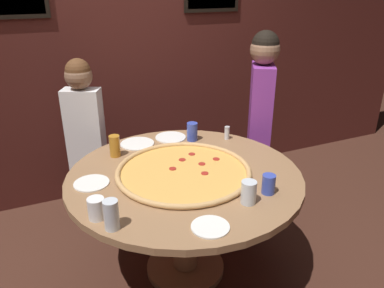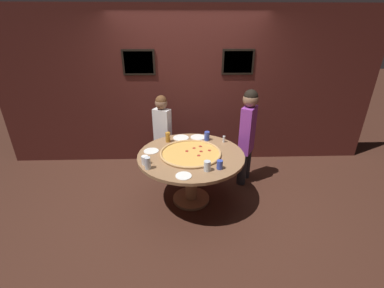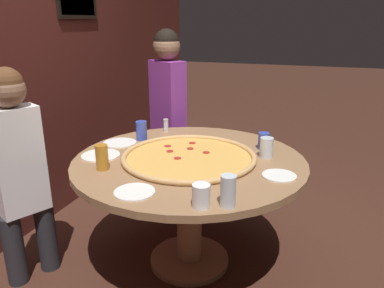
{
  "view_description": "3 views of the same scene",
  "coord_description": "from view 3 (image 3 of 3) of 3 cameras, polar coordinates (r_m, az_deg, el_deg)",
  "views": [
    {
      "loc": [
        -0.77,
        -1.84,
        1.81
      ],
      "look_at": [
        0.09,
        0.08,
        0.88
      ],
      "focal_mm": 35.0,
      "sensor_mm": 36.0,
      "label": 1
    },
    {
      "loc": [
        -0.09,
        -3.03,
        2.28
      ],
      "look_at": [
        0.01,
        -0.09,
        0.93
      ],
      "focal_mm": 24.0,
      "sensor_mm": 36.0,
      "label": 2
    },
    {
      "loc": [
        -2.01,
        -0.71,
        1.54
      ],
      "look_at": [
        -0.06,
        -0.04,
        0.86
      ],
      "focal_mm": 35.0,
      "sensor_mm": 36.0,
      "label": 3
    }
  ],
  "objects": [
    {
      "name": "white_plate_right_side",
      "position": [
        2.6,
        -10.94,
        0.17
      ],
      "size": [
        0.22,
        0.22,
        0.01
      ],
      "primitive_type": "cylinder",
      "color": "white",
      "rests_on": "dining_table"
    },
    {
      "name": "dining_table",
      "position": [
        2.34,
        -0.41,
        -5.67
      ],
      "size": [
        1.41,
        1.41,
        0.74
      ],
      "color": "#936B47",
      "rests_on": "ground_plane"
    },
    {
      "name": "drink_cup_near_left",
      "position": [
        1.69,
        5.53,
        -7.14
      ],
      "size": [
        0.07,
        0.07,
        0.15
      ],
      "primitive_type": "cylinder",
      "color": "silver",
      "rests_on": "dining_table"
    },
    {
      "name": "drink_cup_far_right",
      "position": [
        2.47,
        10.86,
        0.47
      ],
      "size": [
        0.07,
        0.07,
        0.11
      ],
      "primitive_type": "cylinder",
      "color": "#384CB7",
      "rests_on": "dining_table"
    },
    {
      "name": "drink_cup_beside_pizza",
      "position": [
        2.32,
        11.28,
        -0.53
      ],
      "size": [
        0.08,
        0.08,
        0.12
      ],
      "primitive_type": "cylinder",
      "color": "silver",
      "rests_on": "dining_table"
    },
    {
      "name": "white_plate_far_back",
      "position": [
        1.86,
        -8.76,
        -7.23
      ],
      "size": [
        0.2,
        0.2,
        0.01
      ],
      "primitive_type": "cylinder",
      "color": "white",
      "rests_on": "dining_table"
    },
    {
      "name": "diner_centre_back",
      "position": [
        3.19,
        -3.7,
        5.62
      ],
      "size": [
        0.3,
        0.39,
        1.48
      ],
      "rotation": [
        0.0,
        0.0,
        -2.09
      ],
      "color": "#232328",
      "rests_on": "ground_plane"
    },
    {
      "name": "back_wall",
      "position": [
        2.86,
        -26.54,
        11.76
      ],
      "size": [
        6.4,
        0.08,
        2.6
      ],
      "color": "#4C1E19",
      "rests_on": "ground_plane"
    },
    {
      "name": "drink_cup_far_left",
      "position": [
        1.68,
        1.4,
        -7.92
      ],
      "size": [
        0.08,
        0.08,
        0.11
      ],
      "primitive_type": "cylinder",
      "color": "white",
      "rests_on": "dining_table"
    },
    {
      "name": "drink_cup_front_edge",
      "position": [
        2.64,
        -7.7,
        2.04
      ],
      "size": [
        0.08,
        0.08,
        0.13
      ],
      "primitive_type": "cylinder",
      "color": "#384CB7",
      "rests_on": "dining_table"
    },
    {
      "name": "ground_plane",
      "position": [
        2.63,
        -0.38,
        -17.46
      ],
      "size": [
        24.0,
        24.0,
        0.0
      ],
      "primitive_type": "plane",
      "color": "#422319"
    },
    {
      "name": "drink_cup_near_right",
      "position": [
        2.15,
        -13.56,
        -1.98
      ],
      "size": [
        0.07,
        0.07,
        0.14
      ],
      "primitive_type": "cylinder",
      "color": "#BC7A23",
      "rests_on": "dining_table"
    },
    {
      "name": "white_plate_left_side",
      "position": [
        2.39,
        -13.73,
        -1.68
      ],
      "size": [
        0.24,
        0.24,
        0.01
      ],
      "primitive_type": "cylinder",
      "color": "white",
      "rests_on": "dining_table"
    },
    {
      "name": "white_plate_beside_cup",
      "position": [
        2.08,
        13.15,
        -4.72
      ],
      "size": [
        0.18,
        0.18,
        0.01
      ],
      "primitive_type": "cylinder",
      "color": "white",
      "rests_on": "dining_table"
    },
    {
      "name": "diner_far_left",
      "position": [
        2.38,
        -24.88,
        -3.03
      ],
      "size": [
        0.34,
        0.25,
        1.31
      ],
      "rotation": [
        0.0,
        0.0,
        2.68
      ],
      "color": "#232328",
      "rests_on": "ground_plane"
    },
    {
      "name": "giant_pizza",
      "position": [
        2.27,
        -0.47,
        -1.94
      ],
      "size": [
        0.82,
        0.82,
        0.03
      ],
      "color": "#E5A84C",
      "rests_on": "dining_table"
    },
    {
      "name": "condiment_shaker",
      "position": [
        2.82,
        -4.0,
        2.86
      ],
      "size": [
        0.04,
        0.04,
        0.1
      ],
      "color": "silver",
      "rests_on": "dining_table"
    }
  ]
}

